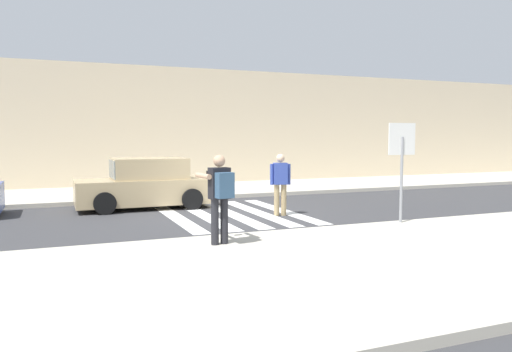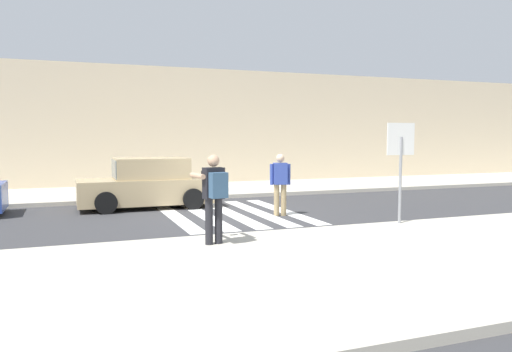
# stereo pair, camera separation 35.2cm
# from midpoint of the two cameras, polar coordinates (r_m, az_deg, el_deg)

# --- Properties ---
(ground_plane) EXTENTS (120.00, 120.00, 0.00)m
(ground_plane) POSITION_cam_midpoint_polar(r_m,az_deg,el_deg) (14.14, -1.85, -4.46)
(ground_plane) COLOR #38383A
(sidewalk_near) EXTENTS (60.00, 6.00, 0.14)m
(sidewalk_near) POSITION_cam_midpoint_polar(r_m,az_deg,el_deg) (8.62, 11.87, -9.95)
(sidewalk_near) COLOR beige
(sidewalk_near) RESTS_ON ground
(sidewalk_far) EXTENTS (60.00, 4.80, 0.14)m
(sidewalk_far) POSITION_cam_midpoint_polar(r_m,az_deg,el_deg) (19.85, -7.49, -1.69)
(sidewalk_far) COLOR beige
(sidewalk_far) RESTS_ON ground
(building_facade_far) EXTENTS (56.00, 4.00, 5.22)m
(building_facade_far) POSITION_cam_midpoint_polar(r_m,az_deg,el_deg) (24.05, -9.98, 5.42)
(building_facade_far) COLOR beige
(building_facade_far) RESTS_ON ground
(crosswalk_stripe_0) EXTENTS (0.44, 5.20, 0.01)m
(crosswalk_stripe_0) POSITION_cam_midpoint_polar(r_m,az_deg,el_deg) (13.91, -8.39, -4.64)
(crosswalk_stripe_0) COLOR silver
(crosswalk_stripe_0) RESTS_ON ground
(crosswalk_stripe_1) EXTENTS (0.44, 5.20, 0.01)m
(crosswalk_stripe_1) POSITION_cam_midpoint_polar(r_m,az_deg,el_deg) (14.10, -5.21, -4.49)
(crosswalk_stripe_1) COLOR silver
(crosswalk_stripe_1) RESTS_ON ground
(crosswalk_stripe_2) EXTENTS (0.44, 5.20, 0.01)m
(crosswalk_stripe_2) POSITION_cam_midpoint_polar(r_m,az_deg,el_deg) (14.33, -2.11, -4.32)
(crosswalk_stripe_2) COLOR silver
(crosswalk_stripe_2) RESTS_ON ground
(crosswalk_stripe_3) EXTENTS (0.44, 5.20, 0.01)m
(crosswalk_stripe_3) POSITION_cam_midpoint_polar(r_m,az_deg,el_deg) (14.60, 0.87, -4.15)
(crosswalk_stripe_3) COLOR silver
(crosswalk_stripe_3) RESTS_ON ground
(crosswalk_stripe_4) EXTENTS (0.44, 5.20, 0.01)m
(crosswalk_stripe_4) POSITION_cam_midpoint_polar(r_m,az_deg,el_deg) (14.91, 3.73, -3.98)
(crosswalk_stripe_4) COLOR silver
(crosswalk_stripe_4) RESTS_ON ground
(stop_sign) EXTENTS (0.76, 0.08, 2.39)m
(stop_sign) POSITION_cam_midpoint_polar(r_m,az_deg,el_deg) (12.38, 16.97, 2.80)
(stop_sign) COLOR gray
(stop_sign) RESTS_ON sidewalk_near
(photographer_with_backpack) EXTENTS (0.65, 0.89, 1.72)m
(photographer_with_backpack) POSITION_cam_midpoint_polar(r_m,az_deg,el_deg) (9.55, -3.76, -1.75)
(photographer_with_backpack) COLOR #232328
(photographer_with_backpack) RESTS_ON sidewalk_near
(pedestrian_crossing) EXTENTS (0.56, 0.33, 1.72)m
(pedestrian_crossing) POSITION_cam_midpoint_polar(r_m,az_deg,el_deg) (13.89, 3.51, -0.57)
(pedestrian_crossing) COLOR tan
(pedestrian_crossing) RESTS_ON ground
(parked_car_tan) EXTENTS (4.10, 1.92, 1.55)m
(parked_car_tan) POSITION_cam_midpoint_polar(r_m,az_deg,el_deg) (15.78, -11.65, -0.95)
(parked_car_tan) COLOR tan
(parked_car_tan) RESTS_ON ground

